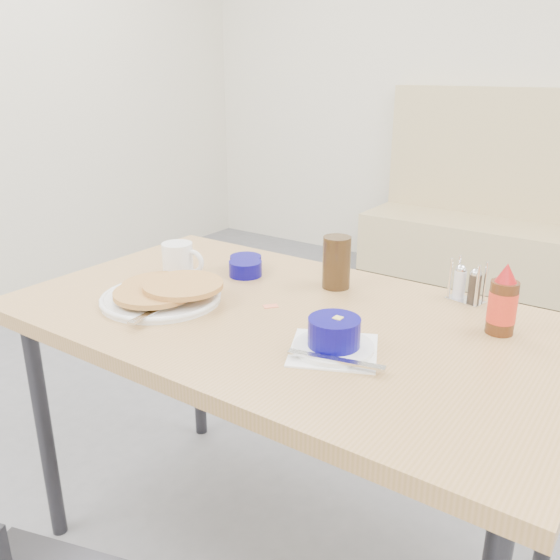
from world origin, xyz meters
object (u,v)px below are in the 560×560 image
Objects in this scene: condiment_caddy at (467,287)px; syrup_bottle at (503,303)px; grits_setting at (334,337)px; coffee_mug at (179,260)px; butter_bowl at (246,263)px; booth_bench at (525,241)px; dining_table at (288,337)px; amber_tumbler at (337,262)px; pancake_plate at (163,293)px; creamer_bowl at (245,269)px.

syrup_bottle is at bearing -36.81° from condiment_caddy.
condiment_caddy is at bearing 73.19° from grits_setting.
grits_setting is 0.47m from condiment_caddy.
coffee_mug is 0.20m from butter_bowl.
booth_bench is at bearing 80.53° from coffee_mug.
dining_table is 0.51m from syrup_bottle.
grits_setting is at bearing -85.80° from booth_bench.
amber_tumbler reaches higher than butter_bowl.
dining_table is at bearing -6.92° from coffee_mug.
pancake_plate is 3.48× the size of butter_bowl.
creamer_bowl is (-0.26, 0.17, 0.08)m from dining_table.
dining_table is (0.00, -2.53, 0.35)m from booth_bench.
coffee_mug is 0.49× the size of grits_setting.
booth_bench is at bearing 83.22° from pancake_plate.
condiment_caddy is (0.64, 0.45, 0.02)m from pancake_plate.
pancake_plate is at bearing -100.40° from creamer_bowl.
pancake_plate is 0.19m from coffee_mug.
creamer_bowl is at bearing 148.90° from grits_setting.
coffee_mug is 1.16× the size of condiment_caddy.
butter_bowl is at bearing -155.86° from condiment_caddy.
pancake_plate is at bearing -132.45° from condiment_caddy.
amber_tumbler reaches higher than coffee_mug.
dining_table is at bearing -121.64° from condiment_caddy.
pancake_plate is at bearing -160.37° from dining_table.
pancake_plate is 1.95× the size of syrup_bottle.
coffee_mug is 1.34× the size of creamer_bowl.
booth_bench is 2.56m from dining_table.
creamer_bowl is 0.87× the size of condiment_caddy.
dining_table is at bearing -90.00° from booth_bench.
coffee_mug reaches higher than dining_table.
dining_table is 14.86× the size of butter_bowl.
grits_setting is at bearing -131.41° from syrup_bottle.
creamer_bowl is 0.67× the size of amber_tumbler.
booth_bench is 20.17× the size of butter_bowl.
amber_tumbler is at bearing 119.31° from grits_setting.
butter_bowl is (-0.30, -2.32, 0.43)m from booth_bench.
creamer_bowl reaches higher than butter_bowl.
booth_bench is at bearing 82.72° from butter_bowl.
pancake_plate is at bearing -58.52° from coffee_mug.
syrup_bottle is (0.46, -0.04, 0.00)m from amber_tumbler.
coffee_mug is (-0.41, -2.48, 0.46)m from booth_bench.
coffee_mug is 1.37× the size of butter_bowl.
amber_tumbler is (-0.19, 0.34, 0.04)m from grits_setting.
dining_table is at bearing -35.41° from butter_bowl.
grits_setting is 1.83× the size of amber_tumbler.
pancake_plate reaches higher than dining_table.
syrup_bottle reaches higher than dining_table.
creamer_bowl is 0.62m from condiment_caddy.
grits_setting is at bearing 0.36° from pancake_plate.
amber_tumbler is at bearing 174.45° from syrup_bottle.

